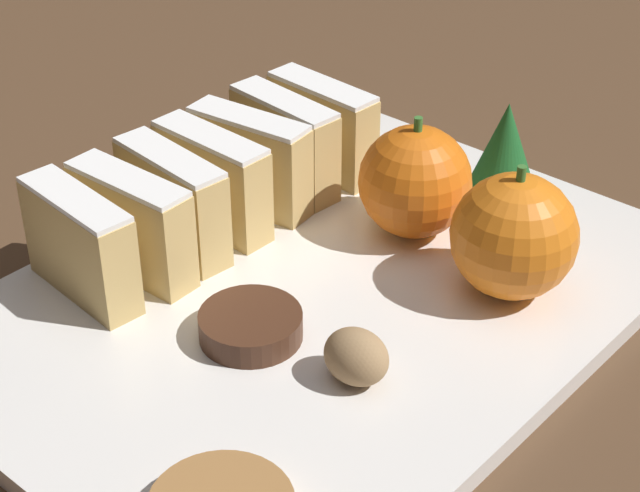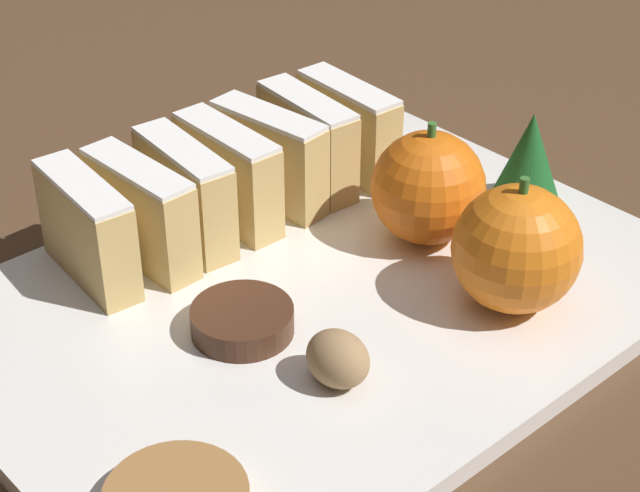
% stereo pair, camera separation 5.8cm
% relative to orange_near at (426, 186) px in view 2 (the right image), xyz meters
% --- Properties ---
extents(ground_plane, '(6.00, 6.00, 0.00)m').
position_rel_orange_near_xyz_m(ground_plane, '(0.00, -0.08, -0.05)').
color(ground_plane, '#513823').
extents(serving_platter, '(0.29, 0.40, 0.01)m').
position_rel_orange_near_xyz_m(serving_platter, '(0.00, -0.08, -0.04)').
color(serving_platter, white).
rests_on(serving_platter, ground_plane).
extents(stollen_slice_front, '(0.08, 0.03, 0.06)m').
position_rel_orange_near_xyz_m(stollen_slice_front, '(-0.10, -0.17, -0.00)').
color(stollen_slice_front, tan).
rests_on(stollen_slice_front, serving_platter).
extents(stollen_slice_second, '(0.08, 0.03, 0.06)m').
position_rel_orange_near_xyz_m(stollen_slice_second, '(-0.09, -0.14, -0.00)').
color(stollen_slice_second, tan).
rests_on(stollen_slice_second, serving_platter).
extents(stollen_slice_third, '(0.08, 0.03, 0.06)m').
position_rel_orange_near_xyz_m(stollen_slice_third, '(-0.09, -0.11, -0.00)').
color(stollen_slice_third, tan).
rests_on(stollen_slice_third, serving_platter).
extents(stollen_slice_fourth, '(0.08, 0.02, 0.06)m').
position_rel_orange_near_xyz_m(stollen_slice_fourth, '(-0.09, -0.07, -0.00)').
color(stollen_slice_fourth, tan).
rests_on(stollen_slice_fourth, serving_platter).
extents(stollen_slice_fifth, '(0.08, 0.03, 0.06)m').
position_rel_orange_near_xyz_m(stollen_slice_fifth, '(-0.09, -0.04, -0.00)').
color(stollen_slice_fifth, tan).
rests_on(stollen_slice_fifth, serving_platter).
extents(stollen_slice_sixth, '(0.08, 0.03, 0.06)m').
position_rel_orange_near_xyz_m(stollen_slice_sixth, '(-0.09, -0.01, -0.00)').
color(stollen_slice_sixth, tan).
rests_on(stollen_slice_sixth, serving_platter).
extents(stollen_slice_back, '(0.08, 0.03, 0.06)m').
position_rel_orange_near_xyz_m(stollen_slice_back, '(-0.09, 0.02, -0.00)').
color(stollen_slice_back, tan).
rests_on(stollen_slice_back, serving_platter).
extents(orange_near, '(0.07, 0.07, 0.08)m').
position_rel_orange_near_xyz_m(orange_near, '(0.00, 0.00, 0.00)').
color(orange_near, orange).
rests_on(orange_near, serving_platter).
extents(orange_far, '(0.07, 0.07, 0.08)m').
position_rel_orange_near_xyz_m(orange_far, '(0.08, -0.01, 0.00)').
color(orange_far, orange).
rests_on(orange_far, serving_platter).
extents(walnut, '(0.03, 0.03, 0.03)m').
position_rel_orange_near_xyz_m(walnut, '(0.06, -0.13, -0.02)').
color(walnut, '#9E7A51').
rests_on(walnut, serving_platter).
extents(chocolate_cookie, '(0.05, 0.05, 0.01)m').
position_rel_orange_near_xyz_m(chocolate_cookie, '(-0.00, -0.14, -0.03)').
color(chocolate_cookie, '#472819').
rests_on(chocolate_cookie, serving_platter).
extents(evergreen_sprig, '(0.04, 0.04, 0.06)m').
position_rel_orange_near_xyz_m(evergreen_sprig, '(0.01, 0.08, -0.00)').
color(evergreen_sprig, '#195623').
rests_on(evergreen_sprig, serving_platter).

